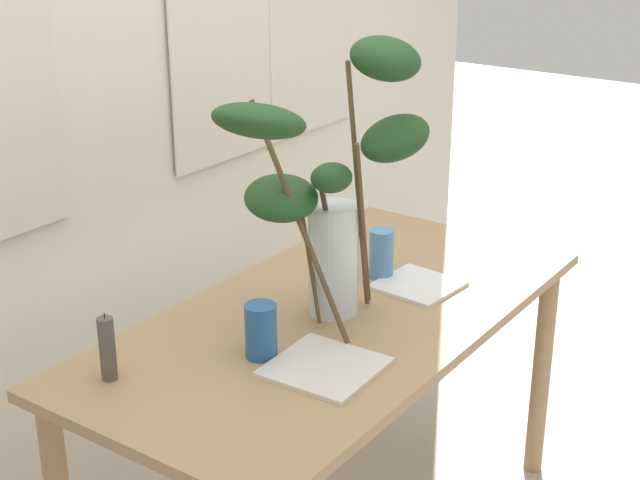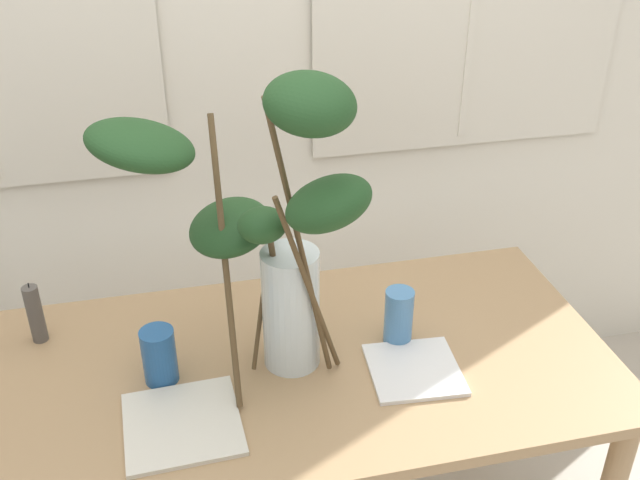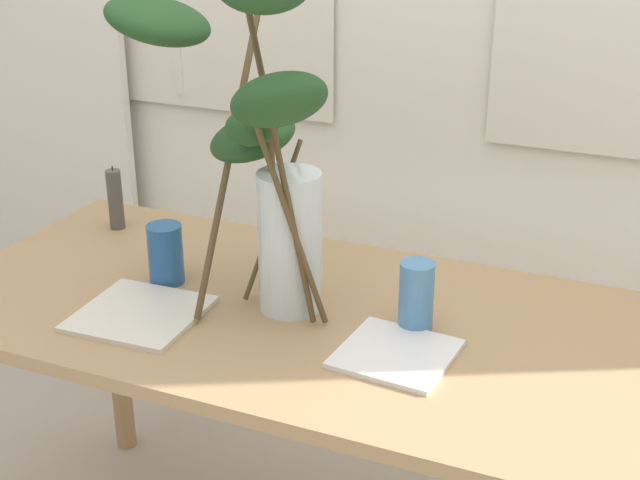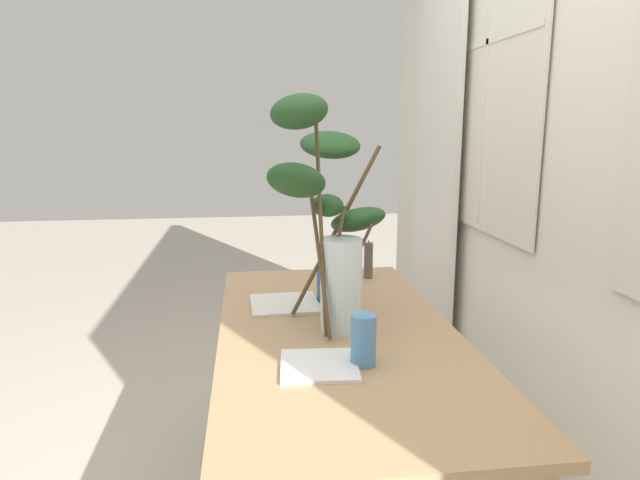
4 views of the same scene
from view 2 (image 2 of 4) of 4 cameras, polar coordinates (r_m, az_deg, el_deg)
name	(u,v)px [view 2 (image 2 of 4)]	position (r m, az deg, el deg)	size (l,w,h in m)	color
back_wall_with_windows	(233,16)	(2.27, -6.72, 16.78)	(4.30, 0.14, 2.74)	silver
dining_table	(294,394)	(1.85, -2.05, -11.82)	(1.54, 0.76, 0.77)	tan
vase_with_branches	(264,228)	(1.54, -4.37, 0.93)	(0.57, 0.47, 0.76)	silver
drinking_glass_blue_left	(159,356)	(1.73, -12.31, -8.73)	(0.08, 0.08, 0.14)	#235693
drinking_glass_blue_right	(399,316)	(1.82, 6.09, -5.89)	(0.07, 0.07, 0.14)	#4C84BC
plate_square_left	(182,424)	(1.65, -10.58, -13.78)	(0.24, 0.24, 0.01)	silver
plate_square_right	(414,369)	(1.77, 7.28, -9.89)	(0.21, 0.21, 0.01)	white
pillar_candle	(35,314)	(1.94, -21.14, -5.35)	(0.04, 0.04, 0.17)	#514C47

